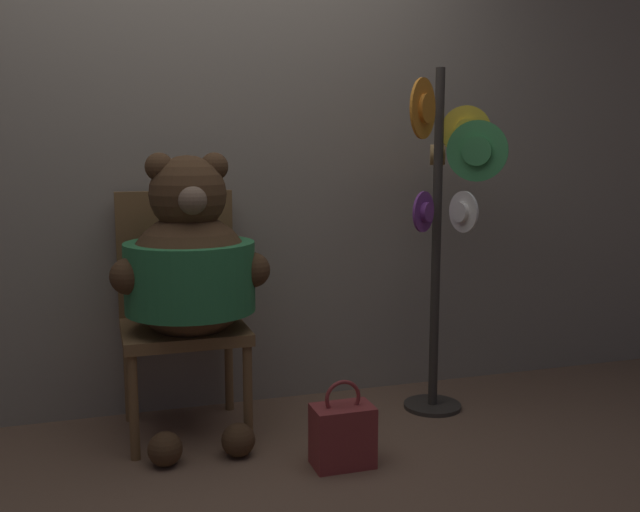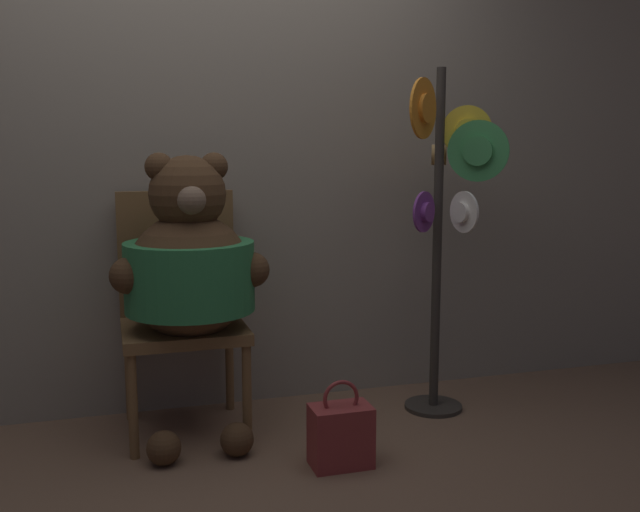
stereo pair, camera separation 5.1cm
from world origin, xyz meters
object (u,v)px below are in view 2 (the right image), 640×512
object	(u,v)px
teddy_bear	(190,268)
hat_display_rack	(445,209)
handbag_on_ground	(341,435)
chair	(181,304)

from	to	relation	value
teddy_bear	hat_display_rack	distance (m)	1.20
teddy_bear	handbag_on_ground	world-z (taller)	teddy_bear
chair	teddy_bear	bearing A→B (deg)	-82.25
teddy_bear	handbag_on_ground	distance (m)	0.94
teddy_bear	hat_display_rack	world-z (taller)	hat_display_rack
hat_display_rack	handbag_on_ground	distance (m)	1.16
hat_display_rack	chair	bearing A→B (deg)	170.89
hat_display_rack	handbag_on_ground	size ratio (longest dim) A/B	4.57
hat_display_rack	teddy_bear	bearing A→B (deg)	179.25
chair	hat_display_rack	size ratio (longest dim) A/B	0.66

